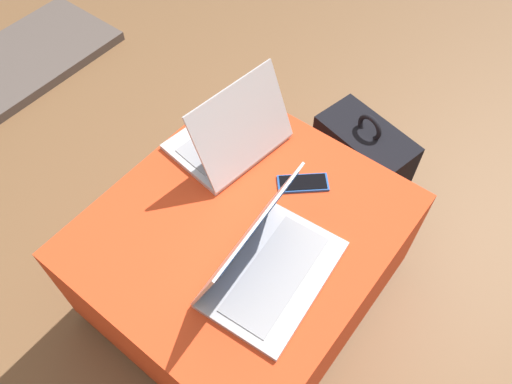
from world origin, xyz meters
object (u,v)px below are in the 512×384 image
Objects in this scene: laptop_far at (232,136)px; backpack at (360,170)px; cell_phone at (303,183)px; laptop_near at (265,261)px.

backpack is at bearing 146.87° from laptop_far.
laptop_far is at bearing -127.90° from cell_phone.
laptop_near reaches higher than cell_phone.
cell_phone is at bearing 100.99° from laptop_far.
laptop_far reaches higher than cell_phone.
backpack is (0.63, 0.04, -0.30)m from laptop_near.
laptop_far reaches higher than backpack.
laptop_near is 0.70m from backpack.
backpack is at bearing 131.13° from cell_phone.
cell_phone is 0.42m from backpack.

